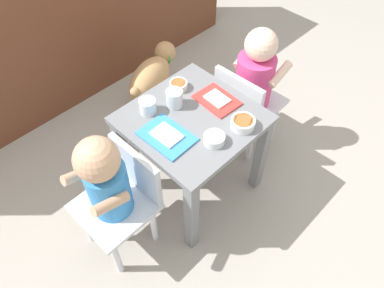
{
  "coord_description": "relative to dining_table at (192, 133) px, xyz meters",
  "views": [
    {
      "loc": [
        -0.73,
        -0.73,
        1.53
      ],
      "look_at": [
        0.0,
        0.0,
        0.31
      ],
      "focal_mm": 34.21,
      "sensor_mm": 36.0,
      "label": 1
    }
  ],
  "objects": [
    {
      "name": "ground_plane",
      "position": [
        0.0,
        0.0,
        -0.38
      ],
      "size": [
        7.0,
        7.0,
        0.0
      ],
      "primitive_type": "plane",
      "color": "#9E998E"
    },
    {
      "name": "kitchen_cabinet_back",
      "position": [
        0.0,
        1.08,
        0.07
      ],
      "size": [
        2.31,
        0.36,
        0.89
      ],
      "primitive_type": "cube",
      "color": "brown",
      "rests_on": "ground"
    },
    {
      "name": "dining_table",
      "position": [
        0.0,
        0.0,
        0.0
      ],
      "size": [
        0.51,
        0.5,
        0.48
      ],
      "color": "slate",
      "rests_on": "ground"
    },
    {
      "name": "seated_child_left",
      "position": [
        -0.41,
        0.01,
        0.05
      ],
      "size": [
        0.28,
        0.28,
        0.67
      ],
      "color": "silver",
      "rests_on": "ground"
    },
    {
      "name": "seated_child_right",
      "position": [
        0.41,
        0.01,
        0.04
      ],
      "size": [
        0.29,
        0.29,
        0.68
      ],
      "color": "silver",
      "rests_on": "ground"
    },
    {
      "name": "dog",
      "position": [
        0.25,
        0.56,
        -0.16
      ],
      "size": [
        0.44,
        0.29,
        0.33
      ],
      "color": "tan",
      "rests_on": "ground"
    },
    {
      "name": "food_tray_left",
      "position": [
        -0.14,
        -0.01,
        0.1
      ],
      "size": [
        0.15,
        0.21,
        0.02
      ],
      "color": "#388CD8",
      "rests_on": "dining_table"
    },
    {
      "name": "food_tray_right",
      "position": [
        0.14,
        -0.01,
        0.1
      ],
      "size": [
        0.14,
        0.19,
        0.02
      ],
      "color": "red",
      "rests_on": "dining_table"
    },
    {
      "name": "water_cup_left",
      "position": [
        -0.1,
        0.15,
        0.12
      ],
      "size": [
        0.07,
        0.07,
        0.06
      ],
      "color": "white",
      "rests_on": "dining_table"
    },
    {
      "name": "water_cup_right",
      "position": [
        -0.0,
        0.1,
        0.13
      ],
      "size": [
        0.07,
        0.07,
        0.07
      ],
      "color": "white",
      "rests_on": "dining_table"
    },
    {
      "name": "veggie_bowl_near",
      "position": [
        0.08,
        0.17,
        0.11
      ],
      "size": [
        0.08,
        0.08,
        0.03
      ],
      "color": "white",
      "rests_on": "dining_table"
    },
    {
      "name": "cereal_bowl_left_side",
      "position": [
        0.1,
        -0.18,
        0.12
      ],
      "size": [
        0.1,
        0.1,
        0.04
      ],
      "color": "white",
      "rests_on": "dining_table"
    },
    {
      "name": "veggie_bowl_far",
      "position": [
        -0.03,
        -0.15,
        0.12
      ],
      "size": [
        0.08,
        0.08,
        0.03
      ],
      "color": "white",
      "rests_on": "dining_table"
    }
  ]
}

